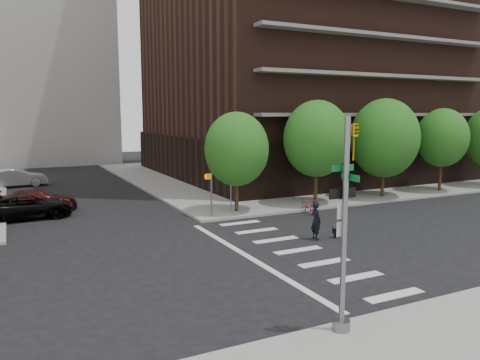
# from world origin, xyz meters

# --- Properties ---
(ground) EXTENTS (120.00, 120.00, 0.00)m
(ground) POSITION_xyz_m (0.00, 0.00, 0.00)
(ground) COLOR black
(ground) RESTS_ON ground
(sidewalk_ne) EXTENTS (39.00, 33.00, 0.15)m
(sidewalk_ne) POSITION_xyz_m (20.50, 23.50, 0.07)
(sidewalk_ne) COLOR gray
(sidewalk_ne) RESTS_ON ground
(crosswalk) EXTENTS (3.85, 13.00, 0.01)m
(crosswalk) POSITION_xyz_m (2.21, -0.00, 0.01)
(crosswalk) COLOR silver
(crosswalk) RESTS_ON ground
(tree_a) EXTENTS (4.00, 4.00, 5.90)m
(tree_a) POSITION_xyz_m (4.00, 8.50, 4.04)
(tree_a) COLOR #301E11
(tree_a) RESTS_ON sidewalk_ne
(tree_b) EXTENTS (4.50, 4.50, 6.65)m
(tree_b) POSITION_xyz_m (10.00, 8.50, 4.54)
(tree_b) COLOR #301E11
(tree_b) RESTS_ON sidewalk_ne
(tree_c) EXTENTS (5.00, 5.00, 6.80)m
(tree_c) POSITION_xyz_m (16.00, 8.50, 4.45)
(tree_c) COLOR #301E11
(tree_c) RESTS_ON sidewalk_ne
(tree_d) EXTENTS (4.00, 4.00, 6.20)m
(tree_d) POSITION_xyz_m (22.00, 8.50, 4.34)
(tree_d) COLOR #301E11
(tree_d) RESTS_ON sidewalk_ne
(traffic_signal) EXTENTS (0.90, 0.75, 6.00)m
(traffic_signal) POSITION_xyz_m (-0.47, -7.49, 2.70)
(traffic_signal) COLOR slate
(traffic_signal) RESTS_ON sidewalk_s
(pedestrian_signal) EXTENTS (2.18, 0.67, 2.60)m
(pedestrian_signal) POSITION_xyz_m (2.32, 7.92, 1.85)
(pedestrian_signal) COLOR slate
(pedestrian_signal) RESTS_ON sidewalk_ne
(parked_car_black) EXTENTS (2.74, 5.40, 1.46)m
(parked_car_black) POSITION_xyz_m (-7.89, 12.65, 0.73)
(parked_car_black) COLOR black
(parked_car_black) RESTS_ON ground
(parked_car_maroon) EXTENTS (2.44, 5.03, 1.41)m
(parked_car_maroon) POSITION_xyz_m (-7.18, 14.86, 0.71)
(parked_car_maroon) COLOR #421410
(parked_car_maroon) RESTS_ON ground
(parked_car_silver) EXTENTS (2.15, 4.94, 1.58)m
(parked_car_silver) POSITION_xyz_m (-8.15, 26.51, 0.79)
(parked_car_silver) COLOR #A3A7AA
(parked_car_silver) RESTS_ON ground
(scooter) EXTENTS (0.89, 1.87, 0.94)m
(scooter) POSITION_xyz_m (8.04, 6.50, 0.47)
(scooter) COLOR #9B2C47
(scooter) RESTS_ON ground
(dog_walker) EXTENTS (0.74, 0.53, 1.91)m
(dog_walker) POSITION_xyz_m (4.84, 1.21, 0.95)
(dog_walker) COLOR black
(dog_walker) RESTS_ON ground
(dog) EXTENTS (0.69, 0.26, 0.58)m
(dog) POSITION_xyz_m (6.10, 0.99, 0.36)
(dog) COLOR black
(dog) RESTS_ON ground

